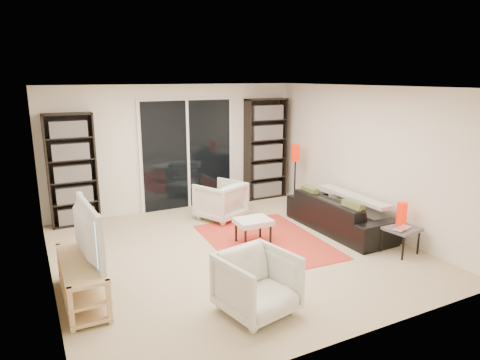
% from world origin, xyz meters
% --- Properties ---
extents(floor, '(5.00, 5.00, 0.00)m').
position_xyz_m(floor, '(0.00, 0.00, 0.00)').
color(floor, '#BEAD8A').
rests_on(floor, ground).
extents(wall_back, '(5.00, 0.02, 2.40)m').
position_xyz_m(wall_back, '(0.00, 2.50, 1.20)').
color(wall_back, white).
rests_on(wall_back, ground).
extents(wall_front, '(5.00, 0.02, 2.40)m').
position_xyz_m(wall_front, '(0.00, -2.50, 1.20)').
color(wall_front, white).
rests_on(wall_front, ground).
extents(wall_left, '(0.02, 5.00, 2.40)m').
position_xyz_m(wall_left, '(-2.50, 0.00, 1.20)').
color(wall_left, white).
rests_on(wall_left, ground).
extents(wall_right, '(0.02, 5.00, 2.40)m').
position_xyz_m(wall_right, '(2.50, 0.00, 1.20)').
color(wall_right, white).
rests_on(wall_right, ground).
extents(ceiling, '(5.00, 5.00, 0.02)m').
position_xyz_m(ceiling, '(0.00, 0.00, 2.40)').
color(ceiling, white).
rests_on(ceiling, wall_back).
extents(sliding_door, '(1.92, 0.08, 2.16)m').
position_xyz_m(sliding_door, '(0.20, 2.46, 1.05)').
color(sliding_door, white).
rests_on(sliding_door, ground).
extents(bookshelf_left, '(0.80, 0.30, 1.95)m').
position_xyz_m(bookshelf_left, '(-1.95, 2.33, 0.98)').
color(bookshelf_left, black).
rests_on(bookshelf_left, ground).
extents(bookshelf_right, '(0.90, 0.30, 2.10)m').
position_xyz_m(bookshelf_right, '(1.90, 2.33, 1.05)').
color(bookshelf_right, black).
rests_on(bookshelf_right, ground).
extents(tv_stand, '(0.43, 1.35, 0.50)m').
position_xyz_m(tv_stand, '(-2.21, -0.50, 0.26)').
color(tv_stand, '#E0BA85').
rests_on(tv_stand, floor).
extents(tv, '(0.21, 1.15, 0.66)m').
position_xyz_m(tv, '(-2.19, -0.50, 0.83)').
color(tv, black).
rests_on(tv, tv_stand).
extents(rug, '(1.79, 2.35, 0.01)m').
position_xyz_m(rug, '(0.61, 0.11, 0.01)').
color(rug, red).
rests_on(rug, floor).
extents(sofa, '(0.81, 2.03, 0.59)m').
position_xyz_m(sofa, '(1.98, -0.01, 0.30)').
color(sofa, black).
rests_on(sofa, floor).
extents(armchair_back, '(0.98, 0.99, 0.69)m').
position_xyz_m(armchair_back, '(0.44, 1.45, 0.34)').
color(armchair_back, silver).
rests_on(armchair_back, floor).
extents(armchair_front, '(0.88, 0.89, 0.69)m').
position_xyz_m(armchair_front, '(-0.54, -1.65, 0.35)').
color(armchair_front, silver).
rests_on(armchair_front, floor).
extents(ottoman, '(0.55, 0.46, 0.40)m').
position_xyz_m(ottoman, '(0.39, 0.13, 0.34)').
color(ottoman, silver).
rests_on(ottoman, floor).
extents(side_table, '(0.51, 0.51, 0.40)m').
position_xyz_m(side_table, '(2.14, -1.18, 0.35)').
color(side_table, '#504F55').
rests_on(side_table, floor).
extents(laptop, '(0.38, 0.30, 0.03)m').
position_xyz_m(laptop, '(2.09, -1.30, 0.41)').
color(laptop, silver).
rests_on(laptop, side_table).
extents(table_lamp, '(0.15, 0.15, 0.34)m').
position_xyz_m(table_lamp, '(2.24, -1.07, 0.57)').
color(table_lamp, red).
rests_on(table_lamp, side_table).
extents(floor_lamp, '(0.18, 0.18, 1.22)m').
position_xyz_m(floor_lamp, '(2.19, 1.64, 0.91)').
color(floor_lamp, black).
rests_on(floor_lamp, floor).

